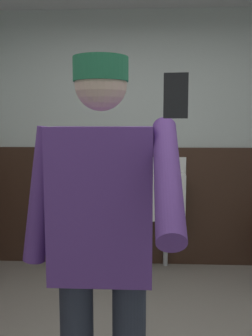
{
  "coord_description": "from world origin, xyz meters",
  "views": [
    {
      "loc": [
        0.03,
        -1.86,
        1.5
      ],
      "look_at": [
        -0.07,
        0.17,
        1.25
      ],
      "focal_mm": 39.28,
      "sensor_mm": 36.0,
      "label": 1
    }
  ],
  "objects_px": {
    "urinal_middle": "(167,195)",
    "cell_phone": "(176,96)",
    "urinal_left": "(93,194)",
    "person": "(102,243)"
  },
  "relations": [
    {
      "from": "person",
      "to": "cell_phone",
      "type": "height_order",
      "value": "person"
    },
    {
      "from": "urinal_left",
      "to": "cell_phone",
      "type": "relative_size",
      "value": 11.27
    },
    {
      "from": "person",
      "to": "cell_phone",
      "type": "distance_m",
      "value": 0.78
    },
    {
      "from": "urinal_middle",
      "to": "person",
      "type": "relative_size",
      "value": 0.71
    },
    {
      "from": "urinal_left",
      "to": "cell_phone",
      "type": "xyz_separation_m",
      "value": [
        0.6,
        -2.74,
        0.79
      ]
    },
    {
      "from": "urinal_middle",
      "to": "cell_phone",
      "type": "height_order",
      "value": "cell_phone"
    },
    {
      "from": "urinal_left",
      "to": "cell_phone",
      "type": "bearing_deg",
      "value": -77.73
    },
    {
      "from": "urinal_middle",
      "to": "cell_phone",
      "type": "distance_m",
      "value": 2.85
    },
    {
      "from": "urinal_left",
      "to": "urinal_middle",
      "type": "xyz_separation_m",
      "value": [
        0.75,
        0.0,
        0.0
      ]
    },
    {
      "from": "urinal_middle",
      "to": "cell_phone",
      "type": "bearing_deg",
      "value": -93.24
    }
  ]
}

